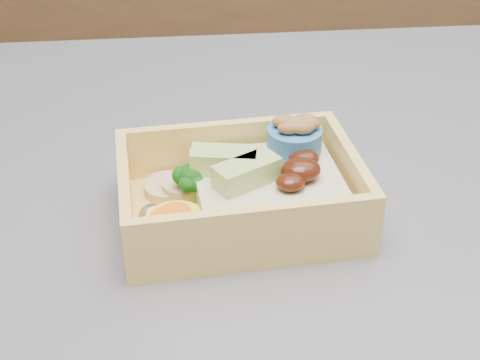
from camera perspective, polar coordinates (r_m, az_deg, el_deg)
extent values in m
cube|color=brown|center=(1.78, -6.70, 8.10)|extent=(3.20, 0.60, 0.90)
cube|color=#36363B|center=(0.44, -9.91, -11.14)|extent=(1.24, 0.84, 0.04)
cube|color=#F4CB64|center=(0.47, 0.00, -2.85)|extent=(0.17, 0.13, 0.01)
cube|color=#F4CB64|center=(0.50, -1.12, 2.96)|extent=(0.16, 0.02, 0.04)
cube|color=#F4CB64|center=(0.41, 1.36, -4.66)|extent=(0.16, 0.02, 0.04)
cube|color=#F4CB64|center=(0.48, 9.26, 0.46)|extent=(0.02, 0.10, 0.04)
cube|color=#F4CB64|center=(0.45, -9.73, -1.44)|extent=(0.02, 0.10, 0.04)
cube|color=tan|center=(0.47, 2.41, -0.97)|extent=(0.11, 0.10, 0.03)
ellipsoid|color=#381308|center=(0.45, 5.24, 0.89)|extent=(0.03, 0.03, 0.01)
ellipsoid|color=#381308|center=(0.47, 5.47, 1.86)|extent=(0.02, 0.02, 0.01)
ellipsoid|color=#381308|center=(0.44, 4.33, -0.19)|extent=(0.02, 0.02, 0.01)
cube|color=#A8D36E|center=(0.45, 0.58, 0.64)|extent=(0.05, 0.04, 0.02)
cube|color=#A8D36E|center=(0.46, -1.39, 1.68)|extent=(0.05, 0.03, 0.02)
cylinder|color=#78A659|center=(0.47, -4.06, -1.29)|extent=(0.01, 0.01, 0.01)
sphere|color=#135413|center=(0.46, -4.14, 0.37)|extent=(0.02, 0.02, 0.02)
sphere|color=#135413|center=(0.47, -3.30, 0.51)|extent=(0.01, 0.01, 0.01)
sphere|color=#135413|center=(0.47, -4.96, 0.41)|extent=(0.01, 0.01, 0.01)
sphere|color=#135413|center=(0.46, -3.69, -0.30)|extent=(0.01, 0.01, 0.01)
sphere|color=#135413|center=(0.46, -4.49, -0.32)|extent=(0.01, 0.01, 0.01)
sphere|color=#135413|center=(0.47, -4.24, 0.62)|extent=(0.01, 0.01, 0.01)
cylinder|color=yellow|center=(0.44, -5.45, -4.21)|extent=(0.04, 0.04, 0.02)
cylinder|color=orange|center=(0.43, -5.56, -2.85)|extent=(0.02, 0.02, 0.00)
cylinder|color=orange|center=(0.43, -6.33, -3.24)|extent=(0.02, 0.02, 0.00)
cylinder|color=tan|center=(0.49, -6.09, -0.63)|extent=(0.04, 0.04, 0.01)
cylinder|color=tan|center=(0.48, -4.56, -0.39)|extent=(0.04, 0.04, 0.01)
ellipsoid|color=silver|center=(0.49, -2.85, 0.65)|extent=(0.02, 0.02, 0.02)
ellipsoid|color=silver|center=(0.45, -7.50, -3.06)|extent=(0.02, 0.02, 0.02)
cylinder|color=teal|center=(0.48, 4.66, 3.42)|extent=(0.04, 0.04, 0.02)
ellipsoid|color=brown|center=(0.48, 4.73, 4.84)|extent=(0.02, 0.01, 0.01)
ellipsoid|color=brown|center=(0.48, 5.56, 5.12)|extent=(0.02, 0.01, 0.01)
ellipsoid|color=brown|center=(0.48, 3.76, 5.03)|extent=(0.02, 0.01, 0.01)
ellipsoid|color=brown|center=(0.47, 5.37, 4.46)|extent=(0.02, 0.01, 0.01)
ellipsoid|color=brown|center=(0.47, 4.25, 4.48)|extent=(0.02, 0.01, 0.01)
ellipsoid|color=brown|center=(0.48, 5.86, 4.77)|extent=(0.02, 0.01, 0.01)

